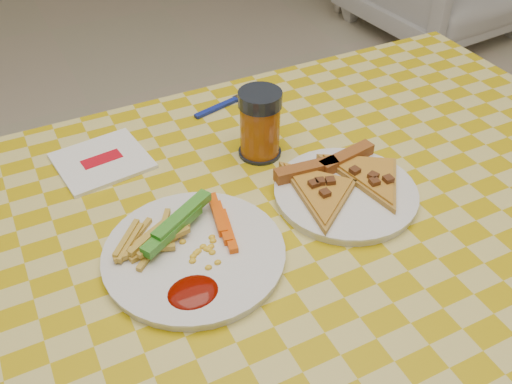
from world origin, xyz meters
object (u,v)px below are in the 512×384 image
table (289,264)px  plate_right (345,194)px  plate_left (194,255)px  drink_glass (260,125)px

table → plate_right: (0.11, 0.03, 0.08)m
plate_left → plate_right: (0.26, 0.02, 0.00)m
plate_left → plate_right: bearing=3.8°
plate_left → drink_glass: 0.27m
plate_right → plate_left: bearing=-176.2°
plate_right → drink_glass: size_ratio=1.84×
table → plate_left: plate_left is taller
table → drink_glass: (0.05, 0.19, 0.13)m
plate_right → drink_glass: drink_glass is taller
table → plate_right: plate_right is taller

